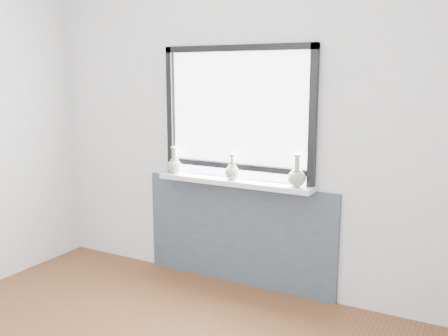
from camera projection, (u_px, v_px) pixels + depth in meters
The scene contains 7 objects.
back_wall at pixel (240, 128), 3.99m from camera, with size 3.60×0.02×2.60m, color silver.
apron_panel at pixel (237, 233), 4.13m from camera, with size 1.70×0.03×0.86m, color #414B5D.
windowsill at pixel (234, 182), 3.98m from camera, with size 1.32×0.18×0.04m, color silver.
window at pixel (238, 111), 3.93m from camera, with size 1.30×0.06×1.05m.
vase_a at pixel (175, 164), 4.22m from camera, with size 0.13×0.13×0.23m.
vase_b at pixel (232, 171), 3.96m from camera, with size 0.12×0.12×0.21m.
vase_c at pixel (297, 176), 3.71m from camera, with size 0.14×0.14×0.25m.
Camera 1 is at (1.80, -1.74, 1.73)m, focal length 40.00 mm.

